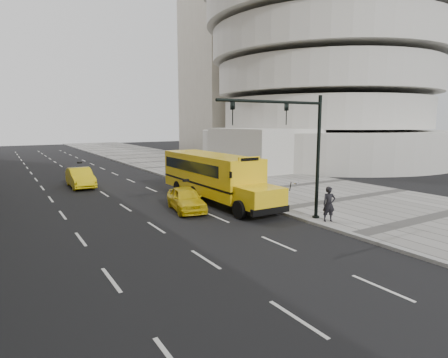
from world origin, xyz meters
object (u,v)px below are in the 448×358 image
taxi_near (186,199)px  taxi_far (80,178)px  pedestrian (329,204)px  traffic_signal (298,143)px  school_bus (212,174)px

taxi_near → taxi_far: (-3.66, 11.40, 0.07)m
taxi_far → pedestrian: size_ratio=2.60×
taxi_near → traffic_signal: (3.39, -5.53, 3.41)m
school_bus → traffic_signal: (0.69, -7.23, 2.33)m
school_bus → taxi_near: (-2.70, -1.70, -1.08)m
taxi_near → pedestrian: bearing=-42.5°
taxi_near → taxi_far: bearing=118.3°
pedestrian → school_bus: bearing=128.7°
school_bus → taxi_near: school_bus is taller
school_bus → pedestrian: school_bus is taller
traffic_signal → school_bus: bearing=95.5°
school_bus → taxi_far: 11.65m
traffic_signal → pedestrian: bearing=-30.9°
taxi_near → pedestrian: (4.81, -6.38, 0.35)m
school_bus → traffic_signal: size_ratio=1.81×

